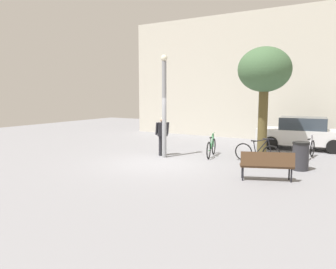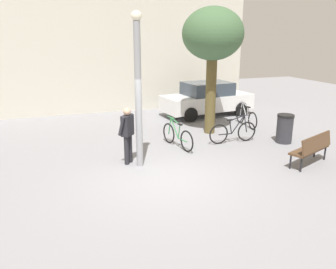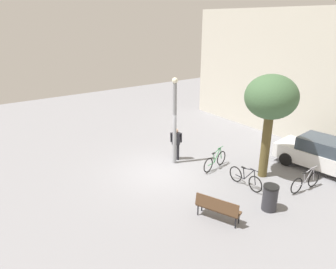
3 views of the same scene
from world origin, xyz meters
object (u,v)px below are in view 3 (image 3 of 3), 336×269
object	(u,v)px
park_bench	(218,207)
parked_car_white	(323,154)
lamppost	(175,119)
bicycle_silver	(305,182)
bicycle_black	(245,178)
trash_bin	(270,198)
person_by_lamppost	(176,142)
plaza_tree	(271,99)
bicycle_green	(215,161)

from	to	relation	value
park_bench	parked_car_white	bearing A→B (deg)	90.64
parked_car_white	lamppost	bearing A→B (deg)	-131.48
bicycle_silver	bicycle_black	bearing A→B (deg)	-132.12
trash_bin	person_by_lamppost	bearing A→B (deg)	-178.29
bicycle_black	trash_bin	distance (m)	1.80
bicycle_silver	parked_car_white	world-z (taller)	parked_car_white
plaza_tree	lamppost	bearing A→B (deg)	-144.22
plaza_tree	trash_bin	xyz separation A→B (m)	(1.91, -2.01, -3.08)
person_by_lamppost	plaza_tree	bearing A→B (deg)	30.42
person_by_lamppost	bicycle_silver	xyz separation A→B (m)	(5.57, 2.58, -0.58)
bicycle_silver	trash_bin	world-z (taller)	trash_bin
plaza_tree	parked_car_white	xyz separation A→B (m)	(1.20, 2.77, -2.81)
person_by_lamppost	parked_car_white	distance (m)	6.97
person_by_lamppost	bicycle_silver	distance (m)	6.17
bicycle_silver	bicycle_green	bearing A→B (deg)	-155.74
bicycle_black	parked_car_white	bearing A→B (deg)	76.78
plaza_tree	bicycle_silver	distance (m)	3.73
park_bench	bicycle_black	bearing A→B (deg)	111.72
bicycle_green	bicycle_black	bearing A→B (deg)	-4.63
person_by_lamppost	trash_bin	size ratio (longest dim) A/B	1.66
person_by_lamppost	bicycle_silver	world-z (taller)	person_by_lamppost
plaza_tree	bicycle_black	size ratio (longest dim) A/B	2.56
person_by_lamppost	bicycle_green	xyz separation A→B (m)	(1.89, 0.92, -0.58)
plaza_tree	bicycle_black	distance (m)	3.51
bicycle_silver	bicycle_green	xyz separation A→B (m)	(-3.68, -1.66, -0.00)
lamppost	bicycle_black	distance (m)	4.25
lamppost	parked_car_white	xyz separation A→B (m)	(4.63, 5.24, -1.51)
park_bench	trash_bin	size ratio (longest dim) A/B	1.65
trash_bin	lamppost	bearing A→B (deg)	-175.02
park_bench	bicycle_black	xyz separation A→B (m)	(-1.06, 2.66, -0.16)
person_by_lamppost	bicycle_green	size ratio (longest dim) A/B	0.94
lamppost	parked_car_white	distance (m)	7.16
plaza_tree	bicycle_green	xyz separation A→B (m)	(-1.82, -1.26, -3.20)
bicycle_silver	person_by_lamppost	bearing A→B (deg)	-155.16
trash_bin	bicycle_black	bearing A→B (deg)	160.84
parked_car_white	trash_bin	xyz separation A→B (m)	(0.71, -4.78, -0.27)
lamppost	bicycle_silver	size ratio (longest dim) A/B	2.36
person_by_lamppost	parked_car_white	world-z (taller)	person_by_lamppost
park_bench	plaza_tree	size ratio (longest dim) A/B	0.36
lamppost	person_by_lamppost	world-z (taller)	lamppost
plaza_tree	bicycle_silver	bearing A→B (deg)	12.17
park_bench	plaza_tree	xyz separation A→B (m)	(-1.27, 4.08, 3.04)
bicycle_green	parked_car_white	world-z (taller)	parked_car_white
lamppost	person_by_lamppost	bearing A→B (deg)	132.45
bicycle_green	parked_car_white	bearing A→B (deg)	53.15
lamppost	bicycle_silver	bearing A→B (deg)	28.51
park_bench	bicycle_silver	distance (m)	4.52
park_bench	trash_bin	bearing A→B (deg)	72.92
bicycle_silver	bicycle_green	world-z (taller)	same
person_by_lamppost	lamppost	bearing A→B (deg)	-47.55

